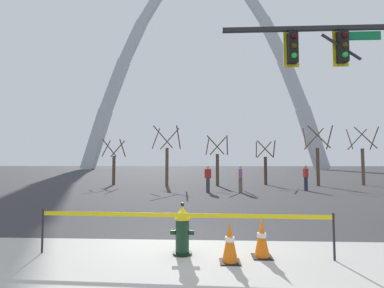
# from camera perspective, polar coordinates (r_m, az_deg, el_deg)

# --- Properties ---
(ground_plane) EXTENTS (240.00, 240.00, 0.00)m
(ground_plane) POSITION_cam_1_polar(r_m,az_deg,el_deg) (6.60, -2.41, -19.27)
(ground_plane) COLOR #333335
(fire_hydrant) EXTENTS (0.46, 0.48, 0.99)m
(fire_hydrant) POSITION_cam_1_polar(r_m,az_deg,el_deg) (5.75, -1.94, -16.84)
(fire_hydrant) COLOR black
(fire_hydrant) RESTS_ON ground
(caution_tape_barrier) EXTENTS (5.55, 0.22, 0.86)m
(caution_tape_barrier) POSITION_cam_1_polar(r_m,az_deg,el_deg) (5.59, -1.93, -15.84)
(caution_tape_barrier) COLOR #232326
(caution_tape_barrier) RESTS_ON ground
(traffic_cone_by_hydrant) EXTENTS (0.36, 0.36, 0.73)m
(traffic_cone_by_hydrant) POSITION_cam_1_polar(r_m,az_deg,el_deg) (5.75, 13.79, -17.84)
(traffic_cone_by_hydrant) COLOR black
(traffic_cone_by_hydrant) RESTS_ON ground
(traffic_cone_mid_sidewalk) EXTENTS (0.36, 0.36, 0.73)m
(traffic_cone_mid_sidewalk) POSITION_cam_1_polar(r_m,az_deg,el_deg) (5.38, 7.58, -18.92)
(traffic_cone_mid_sidewalk) COLOR black
(traffic_cone_mid_sidewalk) RESTS_ON ground
(traffic_signal_gantry) EXTENTS (5.02, 0.44, 6.00)m
(traffic_signal_gantry) POSITION_cam_1_polar(r_m,az_deg,el_deg) (9.38, 29.53, 10.99)
(traffic_signal_gantry) COLOR #232326
(traffic_signal_gantry) RESTS_ON ground
(monument_arch) EXTENTS (58.82, 2.69, 51.94)m
(monument_arch) POSITION_cam_1_polar(r_m,az_deg,el_deg) (71.40, 2.13, 13.51)
(monument_arch) COLOR #B2B5BC
(monument_arch) RESTS_ON ground
(tree_far_left) EXTENTS (1.65, 1.66, 3.54)m
(tree_far_left) POSITION_cam_1_polar(r_m,az_deg,el_deg) (23.25, -15.37, -4.01)
(tree_far_left) COLOR brown
(tree_far_left) RESTS_ON ground
(tree_left_mid) EXTENTS (2.06, 2.07, 4.47)m
(tree_left_mid) POSITION_cam_1_polar(r_m,az_deg,el_deg) (21.58, -5.05, -3.07)
(tree_left_mid) COLOR brown
(tree_left_mid) RESTS_ON ground
(tree_center_left) EXTENTS (1.73, 1.74, 3.75)m
(tree_center_left) POSITION_cam_1_polar(r_m,az_deg,el_deg) (21.47, 5.09, -3.93)
(tree_center_left) COLOR brown
(tree_center_left) RESTS_ON ground
(tree_center_right) EXTENTS (1.61, 1.62, 3.46)m
(tree_center_right) POSITION_cam_1_polar(r_m,az_deg,el_deg) (23.17, 14.48, -4.12)
(tree_center_right) COLOR #473323
(tree_center_right) RESTS_ON ground
(tree_right_mid) EXTENTS (2.05, 2.06, 4.45)m
(tree_right_mid) POSITION_cam_1_polar(r_m,az_deg,el_deg) (23.32, 23.83, -2.84)
(tree_right_mid) COLOR brown
(tree_right_mid) RESTS_ON ground
(tree_far_right) EXTENTS (2.05, 2.06, 4.45)m
(tree_far_right) POSITION_cam_1_polar(r_m,az_deg,el_deg) (25.72, 30.96, -2.67)
(tree_far_right) COLOR brown
(tree_far_right) RESTS_ON ground
(pedestrian_walking_left) EXTENTS (0.25, 0.37, 1.59)m
(pedestrian_walking_left) POSITION_cam_1_polar(r_m,az_deg,el_deg) (16.89, 9.67, -6.85)
(pedestrian_walking_left) COLOR brown
(pedestrian_walking_left) RESTS_ON ground
(pedestrian_standing_center) EXTENTS (0.23, 0.36, 1.59)m
(pedestrian_standing_center) POSITION_cam_1_polar(r_m,az_deg,el_deg) (19.24, 21.81, -6.24)
(pedestrian_standing_center) COLOR #232847
(pedestrian_standing_center) RESTS_ON ground
(pedestrian_walking_right) EXTENTS (0.39, 0.33, 1.59)m
(pedestrian_walking_right) POSITION_cam_1_polar(r_m,az_deg,el_deg) (16.87, 3.20, -6.90)
(pedestrian_walking_right) COLOR #38383D
(pedestrian_walking_right) RESTS_ON ground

